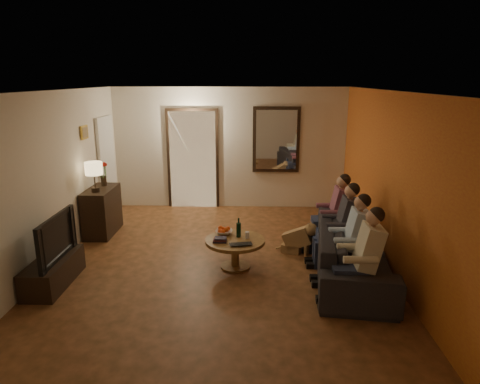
{
  "coord_description": "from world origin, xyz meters",
  "views": [
    {
      "loc": [
        0.48,
        -6.15,
        2.77
      ],
      "look_at": [
        0.3,
        0.3,
        1.05
      ],
      "focal_mm": 32.0,
      "sensor_mm": 36.0,
      "label": 1
    }
  ],
  "objects_px": {
    "tv_stand": "(53,272)",
    "person_b": "(352,244)",
    "sofa": "(353,251)",
    "dog": "(297,237)",
    "person_d": "(335,216)",
    "laptop": "(241,246)",
    "wine_bottle": "(239,227)",
    "dresser": "(102,211)",
    "person_c": "(343,229)",
    "table_lamp": "(94,177)",
    "coffee_table": "(235,253)",
    "tv": "(49,238)",
    "bowl": "(224,232)",
    "person_a": "(363,262)"
  },
  "relations": [
    {
      "from": "dresser",
      "to": "person_c",
      "type": "distance_m",
      "value": 4.3
    },
    {
      "from": "person_b",
      "to": "laptop",
      "type": "height_order",
      "value": "person_b"
    },
    {
      "from": "sofa",
      "to": "person_b",
      "type": "relative_size",
      "value": 2.08
    },
    {
      "from": "wine_bottle",
      "to": "person_b",
      "type": "bearing_deg",
      "value": -21.43
    },
    {
      "from": "dresser",
      "to": "coffee_table",
      "type": "xyz_separation_m",
      "value": [
        2.49,
        -1.42,
        -0.2
      ]
    },
    {
      "from": "person_b",
      "to": "dog",
      "type": "xyz_separation_m",
      "value": [
        -0.61,
        1.08,
        -0.32
      ]
    },
    {
      "from": "person_c",
      "to": "person_d",
      "type": "relative_size",
      "value": 1.0
    },
    {
      "from": "sofa",
      "to": "person_d",
      "type": "distance_m",
      "value": 0.94
    },
    {
      "from": "person_b",
      "to": "coffee_table",
      "type": "height_order",
      "value": "person_b"
    },
    {
      "from": "person_a",
      "to": "laptop",
      "type": "bearing_deg",
      "value": 151.09
    },
    {
      "from": "coffee_table",
      "to": "dog",
      "type": "bearing_deg",
      "value": 29.81
    },
    {
      "from": "table_lamp",
      "to": "tv_stand",
      "type": "distance_m",
      "value": 2.04
    },
    {
      "from": "tv_stand",
      "to": "person_c",
      "type": "xyz_separation_m",
      "value": [
        4.09,
        0.71,
        0.41
      ]
    },
    {
      "from": "person_b",
      "to": "bowl",
      "type": "xyz_separation_m",
      "value": [
        -1.78,
        0.73,
        -0.12
      ]
    },
    {
      "from": "tv_stand",
      "to": "wine_bottle",
      "type": "xyz_separation_m",
      "value": [
        2.54,
        0.72,
        0.42
      ]
    },
    {
      "from": "dog",
      "to": "wine_bottle",
      "type": "distance_m",
      "value": 1.1
    },
    {
      "from": "coffee_table",
      "to": "tv_stand",
      "type": "bearing_deg",
      "value": -166.01
    },
    {
      "from": "person_a",
      "to": "coffee_table",
      "type": "bearing_deg",
      "value": 145.29
    },
    {
      "from": "wine_bottle",
      "to": "person_c",
      "type": "bearing_deg",
      "value": -0.33
    },
    {
      "from": "tv_stand",
      "to": "person_b",
      "type": "bearing_deg",
      "value": 1.56
    },
    {
      "from": "tv_stand",
      "to": "bowl",
      "type": "xyz_separation_m",
      "value": [
        2.31,
        0.84,
        0.29
      ]
    },
    {
      "from": "tv",
      "to": "laptop",
      "type": "relative_size",
      "value": 3.29
    },
    {
      "from": "coffee_table",
      "to": "wine_bottle",
      "type": "distance_m",
      "value": 0.4
    },
    {
      "from": "tv",
      "to": "person_a",
      "type": "xyz_separation_m",
      "value": [
        4.09,
        -0.49,
        -0.09
      ]
    },
    {
      "from": "dog",
      "to": "tv",
      "type": "bearing_deg",
      "value": -140.31
    },
    {
      "from": "tv_stand",
      "to": "person_b",
      "type": "height_order",
      "value": "person_b"
    },
    {
      "from": "person_d",
      "to": "coffee_table",
      "type": "relative_size",
      "value": 1.35
    },
    {
      "from": "dresser",
      "to": "coffee_table",
      "type": "distance_m",
      "value": 2.87
    },
    {
      "from": "tv_stand",
      "to": "dog",
      "type": "distance_m",
      "value": 3.68
    },
    {
      "from": "person_d",
      "to": "wine_bottle",
      "type": "bearing_deg",
      "value": -159.14
    },
    {
      "from": "person_d",
      "to": "laptop",
      "type": "distance_m",
      "value": 1.79
    },
    {
      "from": "dresser",
      "to": "tv_stand",
      "type": "height_order",
      "value": "dresser"
    },
    {
      "from": "tv_stand",
      "to": "person_a",
      "type": "bearing_deg",
      "value": -6.81
    },
    {
      "from": "person_b",
      "to": "laptop",
      "type": "relative_size",
      "value": 3.65
    },
    {
      "from": "sofa",
      "to": "person_c",
      "type": "height_order",
      "value": "person_c"
    },
    {
      "from": "person_c",
      "to": "coffee_table",
      "type": "bearing_deg",
      "value": -176.74
    },
    {
      "from": "bowl",
      "to": "tv_stand",
      "type": "bearing_deg",
      "value": -160.01
    },
    {
      "from": "dog",
      "to": "bowl",
      "type": "distance_m",
      "value": 1.24
    },
    {
      "from": "table_lamp",
      "to": "tv_stand",
      "type": "relative_size",
      "value": 0.48
    },
    {
      "from": "table_lamp",
      "to": "coffee_table",
      "type": "xyz_separation_m",
      "value": [
        2.49,
        -1.2,
        -0.89
      ]
    },
    {
      "from": "table_lamp",
      "to": "dog",
      "type": "distance_m",
      "value": 3.63
    },
    {
      "from": "table_lamp",
      "to": "laptop",
      "type": "height_order",
      "value": "table_lamp"
    },
    {
      "from": "laptop",
      "to": "person_b",
      "type": "bearing_deg",
      "value": -20.0
    },
    {
      "from": "dog",
      "to": "coffee_table",
      "type": "xyz_separation_m",
      "value": [
        -0.99,
        -0.57,
        -0.06
      ]
    },
    {
      "from": "dresser",
      "to": "laptop",
      "type": "relative_size",
      "value": 2.89
    },
    {
      "from": "sofa",
      "to": "dog",
      "type": "bearing_deg",
      "value": 50.34
    },
    {
      "from": "person_b",
      "to": "dog",
      "type": "height_order",
      "value": "person_b"
    },
    {
      "from": "dresser",
      "to": "wine_bottle",
      "type": "xyz_separation_m",
      "value": [
        2.54,
        -1.32,
        0.18
      ]
    },
    {
      "from": "dresser",
      "to": "table_lamp",
      "type": "xyz_separation_m",
      "value": [
        0.0,
        -0.22,
        0.69
      ]
    },
    {
      "from": "table_lamp",
      "to": "tv",
      "type": "xyz_separation_m",
      "value": [
        0.0,
        -1.82,
        -0.43
      ]
    }
  ]
}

